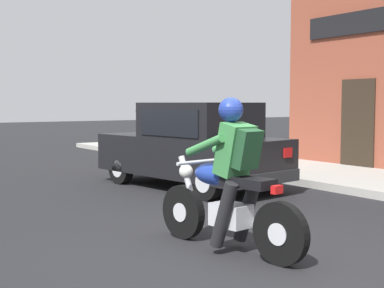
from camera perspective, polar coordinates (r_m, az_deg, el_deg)
ground_plane at (r=5.59m, az=7.74°, el=-11.87°), size 80.00×80.00×0.00m
sidewalk_curb at (r=11.15m, az=16.45°, el=-3.48°), size 2.60×22.00×0.14m
motorcycle_with_rider at (r=5.63m, az=3.99°, el=-4.65°), size 0.66×2.01×1.62m
car_hatchback at (r=9.84m, az=0.05°, el=-0.25°), size 2.13×3.96×1.57m
traffic_cone at (r=12.09m, az=5.29°, el=-0.99°), size 0.36×0.36×0.60m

